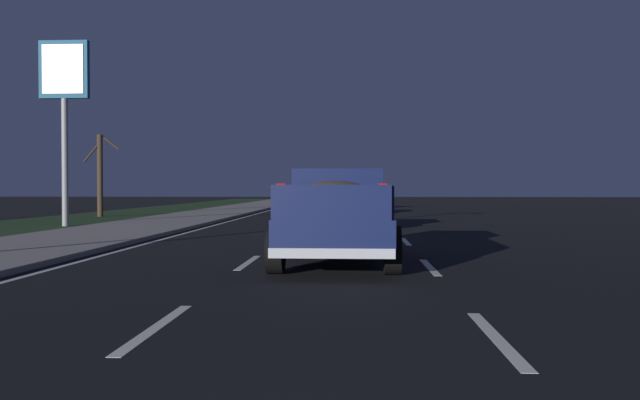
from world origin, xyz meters
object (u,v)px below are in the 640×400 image
object	(u,v)px
sedan_white	(347,207)
bare_tree_far	(100,173)
gas_price_sign	(64,87)
sedan_blue	(348,200)
pickup_truck	(337,213)

from	to	relation	value
sedan_white	bare_tree_far	world-z (taller)	bare_tree_far
gas_price_sign	bare_tree_far	size ratio (longest dim) A/B	1.67
sedan_blue	gas_price_sign	distance (m)	16.69
sedan_white	bare_tree_far	bearing A→B (deg)	56.37
pickup_truck	gas_price_sign	bearing A→B (deg)	44.37
pickup_truck	sedan_blue	world-z (taller)	pickup_truck
sedan_blue	pickup_truck	bearing A→B (deg)	-179.97
pickup_truck	sedan_white	distance (m)	10.44
sedan_blue	bare_tree_far	size ratio (longest dim) A/B	1.03
gas_price_sign	bare_tree_far	xyz separation A→B (m)	(7.90, 1.88, -3.11)
pickup_truck	bare_tree_far	xyz separation A→B (m)	(18.88, 12.62, 1.25)
sedan_blue	bare_tree_far	xyz separation A→B (m)	(-4.05, 12.61, 1.45)
sedan_white	gas_price_sign	distance (m)	11.75
sedan_blue	sedan_white	world-z (taller)	same
sedan_blue	sedan_white	size ratio (longest dim) A/B	0.99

